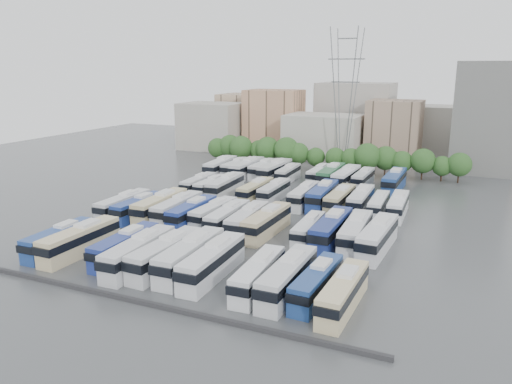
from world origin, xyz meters
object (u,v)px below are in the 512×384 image
at_px(bus_r1_s4, 192,212).
at_px(bus_r1_s5, 214,213).
at_px(bus_r0_s7, 190,255).
at_px(bus_r1_s7, 247,220).
at_px(bus_r0_s2, 80,240).
at_px(bus_r0_s12, 317,282).
at_px(bus_r0_s8, 212,261).
at_px(bus_r2_s8, 304,195).
at_px(bus_r3_s9, 346,177).
at_px(bus_r3_s2, 247,168).
at_px(bus_r1_s13, 378,237).
at_px(bus_r1_s6, 228,217).
at_px(bus_r2_s10, 340,199).
at_px(bus_r0_s13, 343,292).
at_px(bus_r2_s5, 255,190).
at_px(apartment_tower, 485,118).
at_px(bus_r0_s4, 125,245).
at_px(bus_r1_s1, 139,207).
at_px(bus_r2_s9, 323,195).
at_px(bus_r2_s12, 379,205).
at_px(bus_r1_s0, 123,205).
at_px(bus_r3_s4, 275,170).
at_px(bus_r1_s11, 331,229).
at_px(electricity_pylon, 345,92).
at_px(bus_r2_s1, 199,184).
at_px(bus_r1_s12, 355,232).
at_px(bus_r3_s3, 263,169).
at_px(bus_r3_s10, 363,178).
at_px(bus_r2_s11, 361,200).
at_px(bus_r2_s13, 398,206).
at_px(bus_r3_s5, 288,173).
at_px(bus_r1_s10, 309,229).
at_px(bus_r2_s6, 274,191).
at_px(bus_r0_s10, 258,274).
at_px(bus_r1_s3, 177,208).
at_px(bus_r0_s6, 166,254).
at_px(bus_r3_s0, 221,167).
at_px(bus_r3_s7, 319,174).
at_px(bus_r3_s1, 236,167).
at_px(bus_r2_s3, 225,186).
at_px(bus_r2_s2, 211,186).
at_px(bus_r0_s1, 59,239).
at_px(bus_r1_s8, 267,222).
at_px(bus_r3_s12, 394,181).
at_px(bus_r0_s11, 288,277).

xyz_separation_m(bus_r1_s4, bus_r1_s5, (3.17, 1.50, -0.10)).
xyz_separation_m(bus_r0_s7, bus_r1_s7, (0.04, 16.71, -0.19)).
relative_size(bus_r0_s2, bus_r0_s12, 1.12).
bearing_deg(bus_r0_s8, bus_r2_s8, 88.67).
bearing_deg(bus_r3_s9, bus_r3_s2, -177.23).
distance_m(bus_r1_s7, bus_r1_s13, 19.88).
relative_size(bus_r1_s6, bus_r2_s10, 0.96).
bearing_deg(bus_r0_s13, bus_r2_s8, 115.70).
relative_size(bus_r2_s5, bus_r3_s2, 0.87).
bearing_deg(bus_r0_s8, apartment_tower, 68.74).
xyz_separation_m(bus_r0_s4, bus_r1_s1, (-9.93, 16.17, -0.08)).
xyz_separation_m(bus_r2_s9, bus_r2_s12, (10.33, -1.05, -0.37)).
bearing_deg(bus_r1_s0, bus_r3_s4, 70.45).
bearing_deg(bus_r1_s11, electricity_pylon, 103.10).
bearing_deg(bus_r2_s1, bus_r1_s12, -27.59).
bearing_deg(bus_r0_s13, bus_r0_s7, 175.52).
height_order(bus_r1_s1, bus_r2_s1, bus_r1_s1).
relative_size(bus_r1_s12, bus_r3_s3, 1.08).
height_order(bus_r2_s10, bus_r3_s10, bus_r2_s10).
height_order(bus_r1_s0, bus_r2_s11, bus_r2_s11).
distance_m(bus_r1_s6, bus_r2_s9, 21.09).
distance_m(bus_r2_s12, bus_r3_s3, 35.92).
xyz_separation_m(bus_r2_s13, bus_r3_s5, (-26.45, 17.59, -0.08)).
relative_size(bus_r1_s10, bus_r2_s6, 0.95).
relative_size(bus_r0_s12, bus_r3_s10, 1.01).
bearing_deg(bus_r0_s10, bus_r1_s3, 137.50).
distance_m(bus_r0_s7, bus_r0_s12, 16.54).
bearing_deg(bus_r0_s8, bus_r0_s6, 179.05).
relative_size(bus_r1_s11, bus_r1_s12, 1.03).
relative_size(bus_r2_s10, bus_r3_s10, 1.08).
distance_m(apartment_tower, bus_r2_s8, 55.99).
bearing_deg(bus_r3_s0, bus_r0_s13, -54.21).
bearing_deg(bus_r3_s7, bus_r2_s8, -80.30).
bearing_deg(bus_r2_s1, bus_r0_s4, -75.78).
xyz_separation_m(bus_r0_s7, bus_r2_s10, (9.90, 34.57, -0.18)).
bearing_deg(bus_r0_s8, bus_r1_s10, 68.02).
xyz_separation_m(bus_r3_s1, bus_r3_s9, (26.38, -1.01, 0.20)).
bearing_deg(bus_r1_s5, bus_r2_s8, 61.42).
bearing_deg(bus_r2_s3, bus_r1_s6, -63.88).
height_order(bus_r1_s10, bus_r2_s2, bus_r1_s10).
height_order(bus_r2_s1, bus_r3_s10, bus_r3_s10).
xyz_separation_m(bus_r2_s12, bus_r3_s9, (-10.12, 17.72, 0.36)).
bearing_deg(bus_r1_s3, bus_r2_s5, 67.70).
bearing_deg(bus_r3_s2, bus_r0_s4, -82.54).
bearing_deg(bus_r0_s2, bus_r0_s1, -172.57).
height_order(bus_r0_s4, bus_r0_s6, bus_r0_s6).
relative_size(bus_r1_s8, bus_r3_s12, 0.96).
xyz_separation_m(bus_r0_s11, bus_r1_s1, (-33.12, 17.13, -0.19)).
bearing_deg(bus_r0_s13, bus_r0_s1, -179.54).
distance_m(bus_r0_s8, bus_r1_s0, 31.23).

